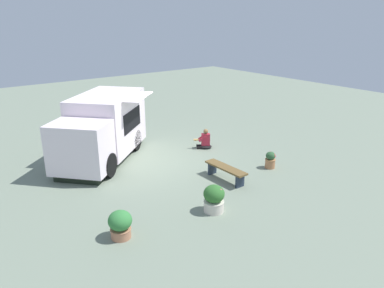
# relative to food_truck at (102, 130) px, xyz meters

# --- Properties ---
(ground_plane) EXTENTS (40.00, 40.00, 0.00)m
(ground_plane) POSITION_rel_food_truck_xyz_m (-1.35, -1.53, -1.16)
(ground_plane) COLOR gray
(food_truck) EXTENTS (4.60, 4.81, 2.42)m
(food_truck) POSITION_rel_food_truck_xyz_m (0.00, 0.00, 0.00)
(food_truck) COLOR white
(food_truck) RESTS_ON ground_plane
(person_customer) EXTENTS (0.67, 0.78, 0.84)m
(person_customer) POSITION_rel_food_truck_xyz_m (-1.45, -3.87, -0.85)
(person_customer) COLOR black
(person_customer) RESTS_ON ground_plane
(planter_flowering_near) EXTENTS (0.39, 0.39, 0.62)m
(planter_flowering_near) POSITION_rel_food_truck_xyz_m (-4.56, -4.42, -0.84)
(planter_flowering_near) COLOR #AD724B
(planter_flowering_near) RESTS_ON ground_plane
(planter_flowering_far) EXTENTS (0.60, 0.60, 0.80)m
(planter_flowering_far) POSITION_rel_food_truck_xyz_m (-5.72, -0.70, -0.75)
(planter_flowering_far) COLOR beige
(planter_flowering_far) RESTS_ON ground_plane
(planter_flowering_side) EXTENTS (0.60, 0.60, 0.74)m
(planter_flowering_side) POSITION_rel_food_truck_xyz_m (-5.31, 2.01, -0.77)
(planter_flowering_side) COLOR #B27556
(planter_flowering_side) RESTS_ON ground_plane
(plaza_bench) EXTENTS (1.70, 0.42, 0.48)m
(plaza_bench) POSITION_rel_food_truck_xyz_m (-4.36, -2.39, -0.79)
(plaza_bench) COLOR brown
(plaza_bench) RESTS_ON ground_plane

